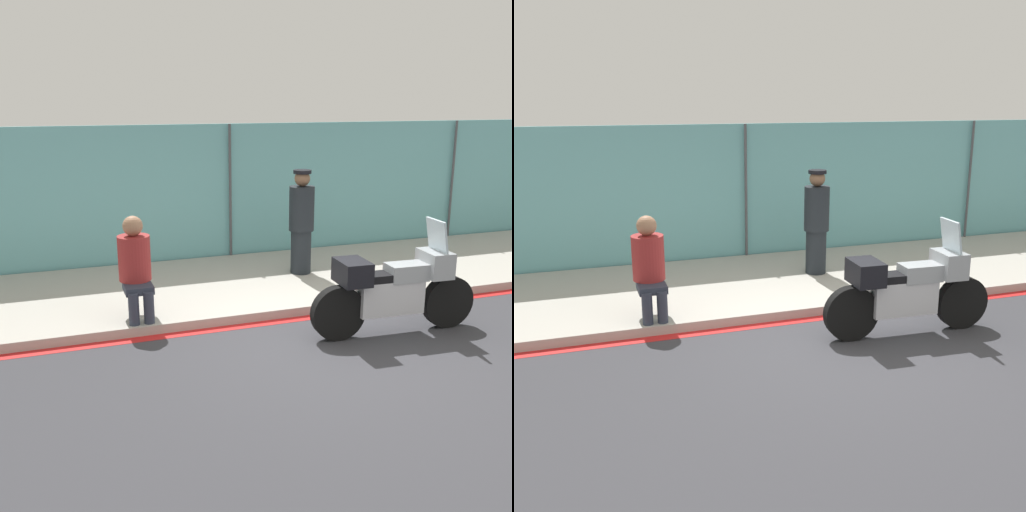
# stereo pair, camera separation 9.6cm
# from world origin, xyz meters

# --- Properties ---
(ground_plane) EXTENTS (120.00, 120.00, 0.00)m
(ground_plane) POSITION_xyz_m (0.00, 0.00, 0.00)
(ground_plane) COLOR #38383D
(sidewalk) EXTENTS (36.13, 3.13, 0.13)m
(sidewalk) POSITION_xyz_m (0.00, 2.58, 0.07)
(sidewalk) COLOR #ADA89E
(sidewalk) RESTS_ON ground_plane
(curb_paint_stripe) EXTENTS (36.13, 0.18, 0.01)m
(curb_paint_stripe) POSITION_xyz_m (0.00, 0.93, 0.00)
(curb_paint_stripe) COLOR red
(curb_paint_stripe) RESTS_ON ground_plane
(storefront_fence) EXTENTS (34.33, 0.17, 2.55)m
(storefront_fence) POSITION_xyz_m (0.00, 4.24, 1.28)
(storefront_fence) COLOR #6BB2B7
(storefront_fence) RESTS_ON ground_plane
(motorcycle) EXTENTS (2.31, 0.57, 1.50)m
(motorcycle) POSITION_xyz_m (0.96, 0.05, 0.60)
(motorcycle) COLOR black
(motorcycle) RESTS_ON ground_plane
(officer_standing) EXTENTS (0.42, 0.42, 1.74)m
(officer_standing) POSITION_xyz_m (0.77, 2.63, 1.02)
(officer_standing) COLOR #1E2328
(officer_standing) RESTS_ON sidewalk
(person_seated_on_curb) EXTENTS (0.44, 0.72, 1.36)m
(person_seated_on_curb) POSITION_xyz_m (-2.14, 1.50, 0.88)
(person_seated_on_curb) COLOR #2D3342
(person_seated_on_curb) RESTS_ON sidewalk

